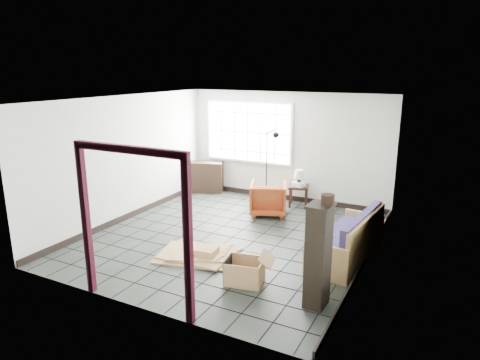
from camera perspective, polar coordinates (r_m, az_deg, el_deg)
The scene contains 15 objects.
ground at distance 8.22m, azimuth -1.04°, elevation -7.64°, with size 5.50×5.50×0.00m, color black.
room_shell at distance 7.76m, azimuth -0.99°, elevation 3.97°, with size 5.02×5.52×2.61m.
window_panel at distance 10.57m, azimuth 1.11°, elevation 6.41°, with size 2.32×0.08×1.52m.
doorway_trim at distance 5.66m, azimuth -14.20°, elevation -3.71°, with size 1.80×0.08×2.20m.
futon_sofa at distance 7.44m, azimuth 14.44°, elevation -8.10°, with size 0.90×1.95×0.83m.
armchair at distance 9.37m, azimuth 3.78°, elevation -2.27°, with size 0.77×0.72×0.79m, color maroon.
side_table at distance 10.00m, azimuth 7.83°, elevation -1.21°, with size 0.55×0.55×0.50m.
table_lamp at distance 9.87m, azimuth 7.89°, elevation 0.69°, with size 0.32×0.32×0.38m.
projector at distance 9.89m, azimuth 7.82°, elevation -0.56°, with size 0.31×0.27×0.10m.
floor_lamp at distance 10.07m, azimuth 4.12°, elevation 2.23°, with size 0.48×0.32×1.79m.
console_shelf at distance 11.10m, azimuth -4.95°, elevation 0.41°, with size 1.09×0.72×0.79m.
tall_shelf at distance 5.82m, azimuth 10.39°, elevation -9.83°, with size 0.32×0.40×1.44m.
pot at distance 5.56m, azimuth 11.61°, elevation -2.54°, with size 0.19×0.19×0.13m.
open_box at distance 6.54m, azimuth 0.61°, elevation -12.06°, with size 0.95×0.59×0.50m.
cardboard_pile at distance 7.45m, azimuth -5.54°, elevation -9.75°, with size 1.53×1.24×0.19m.
Camera 1 is at (3.62, -6.69, 3.12)m, focal length 32.00 mm.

